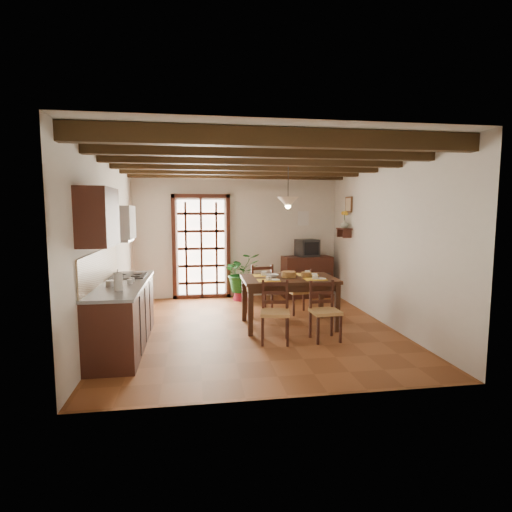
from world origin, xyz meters
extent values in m
plane|color=brown|center=(0.00, 0.00, 0.00)|extent=(5.00, 5.00, 0.00)
cube|color=silver|center=(0.00, 2.50, 1.40)|extent=(4.50, 0.02, 2.80)
cube|color=silver|center=(0.00, -2.50, 1.40)|extent=(4.50, 0.02, 2.80)
cube|color=silver|center=(-2.25, 0.00, 1.40)|extent=(0.02, 5.00, 2.80)
cube|color=silver|center=(2.25, 0.00, 1.40)|extent=(0.02, 5.00, 2.80)
cube|color=white|center=(0.00, 0.00, 2.80)|extent=(4.50, 5.00, 0.02)
cube|color=black|center=(0.00, -2.10, 2.69)|extent=(4.50, 0.14, 0.20)
cube|color=black|center=(0.00, -1.26, 2.69)|extent=(4.50, 0.14, 0.20)
cube|color=black|center=(0.00, -0.42, 2.69)|extent=(4.50, 0.14, 0.20)
cube|color=black|center=(0.00, 0.42, 2.69)|extent=(4.50, 0.14, 0.20)
cube|color=black|center=(0.00, 1.26, 2.69)|extent=(4.50, 0.14, 0.20)
cube|color=black|center=(0.00, 2.10, 2.69)|extent=(4.50, 0.14, 0.20)
cube|color=white|center=(-0.80, 2.49, 1.10)|extent=(1.01, 0.02, 2.11)
cube|color=#361811|center=(-0.80, 2.44, 2.24)|extent=(1.26, 0.10, 0.08)
cube|color=#361811|center=(-1.39, 2.44, 1.10)|extent=(0.08, 0.10, 2.28)
cube|color=#361811|center=(-0.21, 2.44, 1.10)|extent=(0.08, 0.10, 2.28)
cube|color=#361811|center=(-0.80, 2.42, 1.10)|extent=(1.01, 0.03, 2.02)
cube|color=#361811|center=(-1.95, -0.60, 0.44)|extent=(0.60, 2.20, 0.88)
cube|color=slate|center=(-1.95, -0.60, 0.90)|extent=(0.64, 2.25, 0.04)
cube|color=tan|center=(-2.23, -0.60, 1.13)|extent=(0.02, 2.20, 0.50)
cube|color=#361811|center=(-2.08, -1.30, 1.85)|extent=(0.35, 0.80, 0.70)
cube|color=white|center=(-2.05, -0.05, 1.75)|extent=(0.38, 0.60, 0.50)
cube|color=silver|center=(-2.05, -0.05, 1.48)|extent=(0.32, 0.55, 0.04)
cube|color=black|center=(-1.95, -0.05, 0.93)|extent=(0.50, 0.55, 0.02)
cylinder|color=white|center=(-1.90, -1.15, 1.03)|extent=(0.11, 0.11, 0.24)
cylinder|color=silver|center=(-2.05, -0.85, 0.95)|extent=(0.14, 0.14, 0.10)
cube|color=#371E12|center=(0.59, 0.03, 0.80)|extent=(1.53, 0.99, 0.05)
cube|color=#371E12|center=(0.59, 0.03, 0.72)|extent=(1.38, 0.89, 0.11)
cube|color=#371E12|center=(1.29, 0.45, 0.39)|extent=(0.08, 0.08, 0.77)
cube|color=#371E12|center=(-0.10, 0.46, 0.39)|extent=(0.08, 0.08, 0.77)
cube|color=#371E12|center=(1.28, -0.40, 0.39)|extent=(0.08, 0.08, 0.77)
cube|color=#371E12|center=(-0.11, -0.39, 0.39)|extent=(0.08, 0.08, 0.77)
cube|color=tan|center=(0.20, -0.76, 0.45)|extent=(0.48, 0.47, 0.05)
cube|color=#361811|center=(0.24, -0.59, 0.67)|extent=(0.42, 0.11, 0.46)
cube|color=#361811|center=(0.20, -0.76, 0.22)|extent=(0.46, 0.44, 0.45)
cube|color=tan|center=(0.96, -0.77, 0.43)|extent=(0.43, 0.41, 0.05)
cube|color=#361811|center=(0.95, -0.60, 0.66)|extent=(0.41, 0.06, 0.44)
cube|color=#361811|center=(0.96, -0.77, 0.22)|extent=(0.41, 0.39, 0.43)
cube|color=tan|center=(0.22, 0.83, 0.47)|extent=(0.51, 0.50, 0.05)
cube|color=#361811|center=(0.25, 0.65, 0.72)|extent=(0.44, 0.12, 0.49)
cube|color=#361811|center=(0.22, 0.83, 0.24)|extent=(0.49, 0.47, 0.47)
cube|color=tan|center=(0.98, 0.82, 0.42)|extent=(0.44, 0.42, 0.05)
cube|color=#361811|center=(1.00, 0.66, 0.63)|extent=(0.39, 0.09, 0.43)
cube|color=#361811|center=(0.98, 0.82, 0.21)|extent=(0.42, 0.40, 0.42)
cube|color=yellow|center=(0.21, -0.21, 0.90)|extent=(0.35, 0.26, 0.01)
cube|color=yellow|center=(0.97, -0.21, 0.90)|extent=(0.35, 0.26, 0.01)
cube|color=yellow|center=(0.21, 0.27, 0.90)|extent=(0.35, 0.26, 0.01)
cube|color=yellow|center=(0.97, 0.27, 0.90)|extent=(0.35, 0.26, 0.01)
cylinder|color=olive|center=(0.59, 0.03, 0.95)|extent=(0.24, 0.24, 0.10)
imported|color=white|center=(0.32, 0.09, 0.85)|extent=(0.24, 0.24, 0.05)
cube|color=#361811|center=(1.53, 2.23, 0.46)|extent=(1.11, 0.57, 0.91)
cube|color=black|center=(1.53, 2.23, 1.10)|extent=(0.52, 0.49, 0.38)
cube|color=black|center=(1.53, 2.03, 1.10)|extent=(0.35, 0.10, 0.28)
cube|color=white|center=(1.50, 2.48, 1.75)|extent=(0.25, 0.03, 0.32)
cone|color=maroon|center=(0.04, 2.11, 0.11)|extent=(0.37, 0.37, 0.23)
imported|color=#144C19|center=(0.04, 2.11, 0.57)|extent=(2.38, 2.19, 2.20)
cube|color=#361811|center=(2.14, 1.60, 1.55)|extent=(0.20, 0.42, 0.03)
cube|color=#361811|center=(2.14, 1.43, 1.46)|extent=(0.18, 0.03, 0.18)
cube|color=#361811|center=(2.14, 1.77, 1.46)|extent=(0.18, 0.03, 0.18)
imported|color=#B2BFB2|center=(2.14, 1.60, 1.65)|extent=(0.15, 0.15, 0.15)
sphere|color=yellow|center=(2.14, 1.60, 1.86)|extent=(0.14, 0.14, 0.14)
cylinder|color=#144C19|center=(2.14, 1.60, 1.71)|extent=(0.01, 0.01, 0.28)
cube|color=brown|center=(2.23, 1.60, 2.05)|extent=(0.03, 0.32, 0.32)
cube|color=#C3B292|center=(2.21, 1.60, 2.05)|extent=(0.01, 0.26, 0.26)
cylinder|color=black|center=(0.59, 0.13, 2.45)|extent=(0.01, 0.01, 0.70)
cone|color=#FFE8CD|center=(0.59, 0.13, 2.08)|extent=(0.36, 0.36, 0.14)
sphere|color=#FFD88C|center=(0.59, 0.13, 2.00)|extent=(0.09, 0.09, 0.09)
camera|label=1|loc=(-0.92, -6.33, 1.93)|focal=28.00mm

